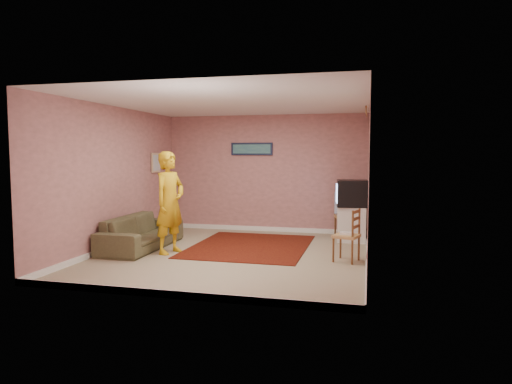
% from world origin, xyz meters
% --- Properties ---
extents(ground, '(5.00, 5.00, 0.00)m').
position_xyz_m(ground, '(0.00, 0.00, 0.00)').
color(ground, gray).
rests_on(ground, ground).
extents(wall_back, '(4.50, 0.02, 2.60)m').
position_xyz_m(wall_back, '(0.00, 2.50, 1.30)').
color(wall_back, tan).
rests_on(wall_back, ground).
extents(wall_front, '(4.50, 0.02, 2.60)m').
position_xyz_m(wall_front, '(0.00, -2.50, 1.30)').
color(wall_front, tan).
rests_on(wall_front, ground).
extents(wall_left, '(0.02, 5.00, 2.60)m').
position_xyz_m(wall_left, '(-2.25, 0.00, 1.30)').
color(wall_left, tan).
rests_on(wall_left, ground).
extents(wall_right, '(0.02, 5.00, 2.60)m').
position_xyz_m(wall_right, '(2.25, 0.00, 1.30)').
color(wall_right, tan).
rests_on(wall_right, ground).
extents(ceiling, '(4.50, 5.00, 0.02)m').
position_xyz_m(ceiling, '(0.00, 0.00, 2.60)').
color(ceiling, white).
rests_on(ceiling, wall_back).
extents(baseboard_back, '(4.50, 0.02, 0.10)m').
position_xyz_m(baseboard_back, '(0.00, 2.49, 0.05)').
color(baseboard_back, white).
rests_on(baseboard_back, ground).
extents(baseboard_front, '(4.50, 0.02, 0.10)m').
position_xyz_m(baseboard_front, '(0.00, -2.49, 0.05)').
color(baseboard_front, white).
rests_on(baseboard_front, ground).
extents(baseboard_left, '(0.02, 5.00, 0.10)m').
position_xyz_m(baseboard_left, '(-2.24, 0.00, 0.05)').
color(baseboard_left, white).
rests_on(baseboard_left, ground).
extents(baseboard_right, '(0.02, 5.00, 0.10)m').
position_xyz_m(baseboard_right, '(2.24, 0.00, 0.05)').
color(baseboard_right, white).
rests_on(baseboard_right, ground).
extents(window, '(0.01, 1.10, 1.50)m').
position_xyz_m(window, '(2.24, -0.90, 1.45)').
color(window, black).
rests_on(window, wall_right).
extents(curtain_sheer, '(0.01, 0.75, 2.10)m').
position_xyz_m(curtain_sheer, '(2.23, -1.05, 1.25)').
color(curtain_sheer, white).
rests_on(curtain_sheer, wall_right).
extents(curtain_floral, '(0.01, 0.35, 2.10)m').
position_xyz_m(curtain_floral, '(2.21, -0.35, 1.25)').
color(curtain_floral, beige).
rests_on(curtain_floral, wall_right).
extents(curtain_rod, '(0.02, 1.40, 0.02)m').
position_xyz_m(curtain_rod, '(2.20, -0.90, 2.32)').
color(curtain_rod, brown).
rests_on(curtain_rod, wall_right).
extents(picture_back, '(0.95, 0.04, 0.28)m').
position_xyz_m(picture_back, '(-0.30, 2.47, 1.85)').
color(picture_back, '#131A35').
rests_on(picture_back, wall_back).
extents(picture_left, '(0.04, 0.38, 0.42)m').
position_xyz_m(picture_left, '(-2.22, 1.60, 1.55)').
color(picture_left, beige).
rests_on(picture_left, wall_left).
extents(area_rug, '(2.13, 2.66, 0.01)m').
position_xyz_m(area_rug, '(0.11, 0.74, 0.01)').
color(area_rug, '#310505').
rests_on(area_rug, ground).
extents(tv_cabinet, '(0.55, 0.50, 0.70)m').
position_xyz_m(tv_cabinet, '(1.95, 1.72, 0.35)').
color(tv_cabinet, silver).
rests_on(tv_cabinet, ground).
extents(crt_tv, '(0.66, 0.60, 0.52)m').
position_xyz_m(crt_tv, '(1.94, 1.72, 0.96)').
color(crt_tv, black).
rests_on(crt_tv, tv_cabinet).
extents(chair_a, '(0.47, 0.46, 0.48)m').
position_xyz_m(chair_a, '(1.78, 2.20, 0.54)').
color(chair_a, tan).
rests_on(chair_a, ground).
extents(dvd_player, '(0.41, 0.34, 0.06)m').
position_xyz_m(dvd_player, '(1.78, 2.20, 0.48)').
color(dvd_player, '#ACACB1').
rests_on(dvd_player, chair_a).
extents(blue_throw, '(0.43, 0.05, 0.45)m').
position_xyz_m(blue_throw, '(1.78, 2.20, 0.71)').
color(blue_throw, '#87A4DE').
rests_on(blue_throw, chair_a).
extents(chair_b, '(0.46, 0.48, 0.46)m').
position_xyz_m(chair_b, '(1.92, -0.04, 0.52)').
color(chair_b, tan).
rests_on(chair_b, ground).
extents(game_console, '(0.21, 0.16, 0.04)m').
position_xyz_m(game_console, '(1.92, -0.04, 0.46)').
color(game_console, white).
rests_on(game_console, chair_b).
extents(sofa, '(0.82, 2.06, 0.60)m').
position_xyz_m(sofa, '(-1.80, 0.12, 0.30)').
color(sofa, brown).
rests_on(sofa, ground).
extents(person, '(0.60, 0.75, 1.78)m').
position_xyz_m(person, '(-1.11, -0.14, 0.89)').
color(person, gold).
rests_on(person, ground).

